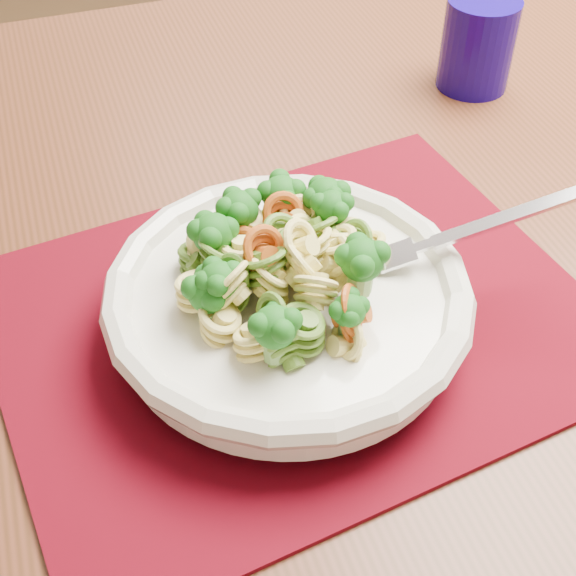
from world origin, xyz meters
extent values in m
cube|color=#452A17|center=(0.00, 0.00, 0.00)|extent=(4.00, 4.00, 0.01)
cube|color=#572918|center=(-0.37, -0.53, 0.69)|extent=(1.35, 0.95, 0.04)
cube|color=#57030E|center=(-0.43, -0.65, 0.71)|extent=(0.46, 0.39, 0.00)
cylinder|color=silver|center=(-0.44, -0.66, 0.71)|extent=(0.10, 0.10, 0.01)
cylinder|color=silver|center=(-0.44, -0.66, 0.73)|extent=(0.22, 0.22, 0.03)
torus|color=silver|center=(-0.44, -0.66, 0.75)|extent=(0.24, 0.24, 0.02)
cylinder|color=#0F0460|center=(-0.19, -0.38, 0.75)|extent=(0.07, 0.07, 0.09)
camera|label=1|loc=(-0.52, -1.02, 1.11)|focal=50.00mm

